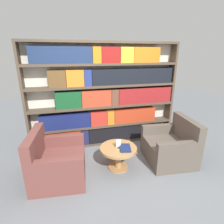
% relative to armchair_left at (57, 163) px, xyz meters
% --- Properties ---
extents(ground_plane, '(14.00, 14.00, 0.00)m').
position_rel_armchair_left_xyz_m(ground_plane, '(1.08, -0.35, -0.29)').
color(ground_plane, slate).
extents(bookshelf, '(3.35, 0.30, 2.31)m').
position_rel_armchair_left_xyz_m(bookshelf, '(1.11, 1.06, 0.83)').
color(bookshelf, silver).
rests_on(bookshelf, ground_plane).
extents(armchair_left, '(0.94, 1.01, 0.87)m').
position_rel_armchair_left_xyz_m(armchair_left, '(0.00, 0.00, 0.00)').
color(armchair_left, brown).
rests_on(armchair_left, ground_plane).
extents(armchair_right, '(0.94, 1.00, 0.87)m').
position_rel_armchair_left_xyz_m(armchair_right, '(2.19, -0.01, 0.00)').
color(armchair_right, brown).
rests_on(armchair_right, ground_plane).
extents(coffee_table, '(0.68, 0.68, 0.44)m').
position_rel_armchair_left_xyz_m(coffee_table, '(1.10, -0.01, 0.02)').
color(coffee_table, '#AD7F4C').
rests_on(coffee_table, ground_plane).
extents(table_sign, '(0.09, 0.06, 0.16)m').
position_rel_armchair_left_xyz_m(table_sign, '(1.10, -0.01, 0.21)').
color(table_sign, black).
rests_on(table_sign, coffee_table).
extents(stray_book, '(0.24, 0.30, 0.04)m').
position_rel_armchair_left_xyz_m(stray_book, '(1.20, -0.10, 0.16)').
color(stray_book, navy).
rests_on(stray_book, coffee_table).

